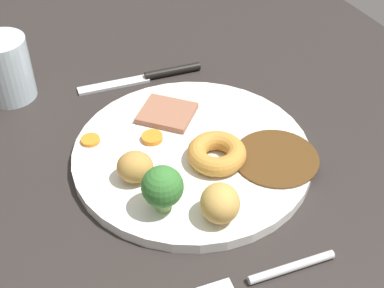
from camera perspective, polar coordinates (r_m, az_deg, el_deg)
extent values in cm
cube|color=#2B2623|center=(72.03, 0.16, -0.55)|extent=(120.00, 84.00, 3.60)
cylinder|color=white|center=(67.56, 0.00, -1.09)|extent=(29.36, 29.36, 1.40)
cylinder|color=#563819|center=(66.60, 8.74, -1.44)|extent=(10.34, 10.34, 0.30)
cube|color=#9E664C|center=(72.18, -2.63, 3.22)|extent=(9.04, 9.05, 0.80)
torus|color=#C68938|center=(65.10, 2.83, -0.90)|extent=(7.09, 7.09, 2.33)
ellipsoid|color=tan|center=(58.12, 2.93, -6.17)|extent=(6.03, 5.80, 4.08)
ellipsoid|color=#BC8C42|center=(62.61, -5.95, -2.38)|extent=(5.27, 5.43, 3.61)
cylinder|color=orange|center=(69.29, -10.53, 0.40)|extent=(2.35, 2.35, 0.50)
cylinder|color=orange|center=(68.54, -4.17, 0.66)|extent=(2.65, 2.65, 0.67)
cylinder|color=#8CB766|center=(59.83, -3.01, -6.08)|extent=(1.73, 1.73, 1.69)
sphere|color=#387A33|center=(58.06, -3.10, -4.44)|extent=(4.58, 4.58, 4.58)
cylinder|color=silver|center=(57.25, 9.92, -12.67)|extent=(1.82, 9.54, 0.90)
cylinder|color=black|center=(82.40, -2.03, 7.59)|extent=(2.15, 8.58, 1.20)
cube|color=silver|center=(80.92, -8.13, 6.12)|extent=(2.87, 10.62, 0.40)
cylinder|color=silver|center=(79.95, -18.80, 7.43)|extent=(6.93, 6.93, 9.03)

